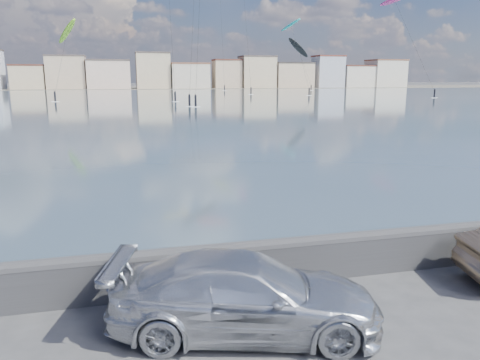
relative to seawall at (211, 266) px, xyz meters
name	(u,v)px	position (x,y,z in m)	size (l,w,h in m)	color
ground	(240,358)	(0.00, -2.70, -0.58)	(700.00, 700.00, 0.00)	#333335
bay_water	(130,100)	(0.00, 88.80, -0.58)	(500.00, 177.00, 0.00)	#3D5963
far_shore_strip	(125,88)	(0.00, 197.30, -0.57)	(500.00, 60.00, 0.00)	#4C473D
seawall	(211,266)	(0.00, 0.00, 0.00)	(400.00, 0.36, 1.08)	#28282B
far_buildings	(128,73)	(1.31, 183.30, 5.44)	(240.79, 13.26, 14.60)	#9EA8B7
car_silver	(245,295)	(0.31, -1.86, 0.15)	(2.05, 5.04, 1.46)	silver
kitesurfer_3	(299,48)	(44.45, 110.95, 11.37)	(7.86, 11.36, 14.92)	black
kitesurfer_8	(395,1)	(63.84, 97.52, 21.95)	(5.98, 19.47, 24.16)	#E5338C
kitesurfer_10	(67,32)	(-11.77, 94.92, 12.86)	(5.67, 13.08, 16.60)	#8CD826
kitesurfer_13	(291,26)	(57.76, 154.02, 21.74)	(7.76, 16.83, 25.21)	#19BFBF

